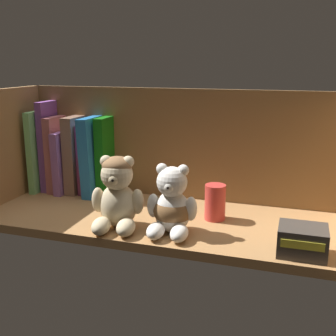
{
  "coord_description": "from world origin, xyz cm",
  "views": [
    {
      "loc": [
        30.79,
        -87.92,
        37.69
      ],
      "look_at": [
        2.8,
        0.0,
        14.07
      ],
      "focal_mm": 44.93,
      "sensor_mm": 36.0,
      "label": 1
    }
  ],
  "objects_px": {
    "book_2": "(60,153)",
    "book_7": "(106,156)",
    "book_0": "(44,150)",
    "teddy_bear_smaller": "(172,206)",
    "book_1": "(51,146)",
    "book_3": "(68,161)",
    "pillar_candle": "(215,202)",
    "book_5": "(87,159)",
    "teddy_bear_larger": "(117,194)",
    "small_product_box": "(302,241)",
    "book_4": "(77,154)",
    "book_6": "(96,155)"
  },
  "relations": [
    {
      "from": "pillar_candle",
      "to": "book_5",
      "type": "bearing_deg",
      "value": 165.07
    },
    {
      "from": "book_3",
      "to": "book_5",
      "type": "distance_m",
      "value": 0.06
    },
    {
      "from": "book_2",
      "to": "book_5",
      "type": "bearing_deg",
      "value": 0.0
    },
    {
      "from": "small_product_box",
      "to": "book_0",
      "type": "bearing_deg",
      "value": 161.9
    },
    {
      "from": "book_2",
      "to": "pillar_candle",
      "type": "height_order",
      "value": "book_2"
    },
    {
      "from": "small_product_box",
      "to": "teddy_bear_larger",
      "type": "bearing_deg",
      "value": 177.58
    },
    {
      "from": "book_7",
      "to": "teddy_bear_smaller",
      "type": "xyz_separation_m",
      "value": [
        0.25,
        -0.21,
        -0.05
      ]
    },
    {
      "from": "book_4",
      "to": "teddy_bear_larger",
      "type": "height_order",
      "value": "book_4"
    },
    {
      "from": "book_4",
      "to": "pillar_candle",
      "type": "height_order",
      "value": "book_4"
    },
    {
      "from": "book_4",
      "to": "book_2",
      "type": "bearing_deg",
      "value": 180.0
    },
    {
      "from": "book_3",
      "to": "book_6",
      "type": "relative_size",
      "value": 0.8
    },
    {
      "from": "book_4",
      "to": "book_0",
      "type": "bearing_deg",
      "value": 180.0
    },
    {
      "from": "book_2",
      "to": "book_7",
      "type": "relative_size",
      "value": 0.98
    },
    {
      "from": "book_0",
      "to": "book_7",
      "type": "relative_size",
      "value": 1.05
    },
    {
      "from": "small_product_box",
      "to": "book_1",
      "type": "bearing_deg",
      "value": 161.33
    },
    {
      "from": "book_3",
      "to": "book_7",
      "type": "relative_size",
      "value": 0.8
    },
    {
      "from": "teddy_bear_smaller",
      "to": "pillar_candle",
      "type": "height_order",
      "value": "teddy_bear_smaller"
    },
    {
      "from": "book_4",
      "to": "teddy_bear_smaller",
      "type": "relative_size",
      "value": 1.41
    },
    {
      "from": "book_0",
      "to": "teddy_bear_larger",
      "type": "height_order",
      "value": "book_0"
    },
    {
      "from": "book_2",
      "to": "book_3",
      "type": "height_order",
      "value": "book_2"
    },
    {
      "from": "book_4",
      "to": "small_product_box",
      "type": "height_order",
      "value": "book_4"
    },
    {
      "from": "teddy_bear_larger",
      "to": "book_0",
      "type": "bearing_deg",
      "value": 146.22
    },
    {
      "from": "teddy_bear_smaller",
      "to": "small_product_box",
      "type": "xyz_separation_m",
      "value": [
        0.27,
        -0.02,
        -0.03
      ]
    },
    {
      "from": "book_2",
      "to": "book_3",
      "type": "bearing_deg",
      "value": 0.0
    },
    {
      "from": "book_3",
      "to": "book_6",
      "type": "bearing_deg",
      "value": 0.0
    },
    {
      "from": "book_0",
      "to": "book_1",
      "type": "xyz_separation_m",
      "value": [
        0.02,
        0.0,
        0.01
      ]
    },
    {
      "from": "book_2",
      "to": "book_3",
      "type": "xyz_separation_m",
      "value": [
        0.03,
        0.0,
        -0.02
      ]
    },
    {
      "from": "book_2",
      "to": "small_product_box",
      "type": "height_order",
      "value": "book_2"
    },
    {
      "from": "book_6",
      "to": "pillar_candle",
      "type": "distance_m",
      "value": 0.37
    },
    {
      "from": "book_0",
      "to": "teddy_bear_smaller",
      "type": "distance_m",
      "value": 0.49
    },
    {
      "from": "book_0",
      "to": "teddy_bear_smaller",
      "type": "relative_size",
      "value": 1.49
    },
    {
      "from": "teddy_bear_smaller",
      "to": "pillar_candle",
      "type": "relative_size",
      "value": 1.81
    },
    {
      "from": "teddy_bear_larger",
      "to": "teddy_bear_smaller",
      "type": "xyz_separation_m",
      "value": [
        0.12,
        0.01,
        -0.02
      ]
    },
    {
      "from": "book_0",
      "to": "book_2",
      "type": "height_order",
      "value": "book_0"
    },
    {
      "from": "teddy_bear_larger",
      "to": "small_product_box",
      "type": "relative_size",
      "value": 1.78
    },
    {
      "from": "teddy_bear_larger",
      "to": "pillar_candle",
      "type": "bearing_deg",
      "value": 30.52
    },
    {
      "from": "book_5",
      "to": "pillar_candle",
      "type": "bearing_deg",
      "value": -14.93
    },
    {
      "from": "small_product_box",
      "to": "book_2",
      "type": "bearing_deg",
      "value": 160.66
    },
    {
      "from": "book_4",
      "to": "book_6",
      "type": "height_order",
      "value": "book_6"
    },
    {
      "from": "book_3",
      "to": "pillar_candle",
      "type": "xyz_separation_m",
      "value": [
        0.44,
        -0.1,
        -0.04
      ]
    },
    {
      "from": "book_0",
      "to": "book_4",
      "type": "distance_m",
      "value": 0.11
    },
    {
      "from": "book_4",
      "to": "book_6",
      "type": "bearing_deg",
      "value": 0.0
    },
    {
      "from": "teddy_bear_larger",
      "to": "book_4",
      "type": "bearing_deg",
      "value": 135.17
    },
    {
      "from": "book_3",
      "to": "pillar_candle",
      "type": "height_order",
      "value": "book_3"
    },
    {
      "from": "book_1",
      "to": "book_2",
      "type": "relative_size",
      "value": 1.19
    },
    {
      "from": "book_3",
      "to": "small_product_box",
      "type": "relative_size",
      "value": 1.89
    },
    {
      "from": "pillar_candle",
      "to": "small_product_box",
      "type": "xyz_separation_m",
      "value": [
        0.19,
        -0.13,
        -0.01
      ]
    },
    {
      "from": "book_7",
      "to": "teddy_bear_larger",
      "type": "distance_m",
      "value": 0.25
    },
    {
      "from": "book_2",
      "to": "book_4",
      "type": "distance_m",
      "value": 0.06
    },
    {
      "from": "book_1",
      "to": "teddy_bear_smaller",
      "type": "relative_size",
      "value": 1.67
    }
  ]
}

